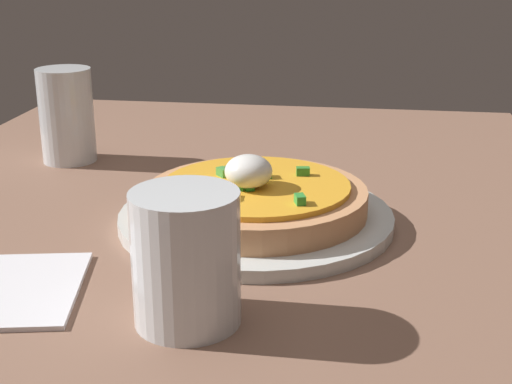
{
  "coord_description": "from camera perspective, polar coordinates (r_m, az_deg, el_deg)",
  "views": [
    {
      "loc": [
        -61.1,
        -14.46,
        28.59
      ],
      "look_at": [
        1.93,
        -5.09,
        6.29
      ],
      "focal_mm": 50.43,
      "sensor_mm": 36.0,
      "label": 1
    }
  ],
  "objects": [
    {
      "name": "pizza",
      "position": [
        0.68,
        -0.03,
        -0.39
      ],
      "size": [
        20.95,
        20.95,
        5.93
      ],
      "color": "tan",
      "rests_on": "plate"
    },
    {
      "name": "plate",
      "position": [
        0.68,
        0.0,
        -2.05
      ],
      "size": [
        26.01,
        26.01,
        1.18
      ],
      "primitive_type": "cylinder",
      "color": "silver",
      "rests_on": "dining_table"
    },
    {
      "name": "cup_far",
      "position": [
        0.5,
        -5.55,
        -5.75
      ],
      "size": [
        7.57,
        7.57,
        9.65
      ],
      "color": "silver",
      "rests_on": "dining_table"
    },
    {
      "name": "dining_table",
      "position": [
        0.68,
        -4.47,
        -4.07
      ],
      "size": [
        107.77,
        75.36,
        3.11
      ],
      "primitive_type": "cube",
      "color": "#855F4C",
      "rests_on": "ground"
    },
    {
      "name": "cup_near",
      "position": [
        0.9,
        -14.75,
        5.48
      ],
      "size": [
        6.49,
        6.49,
        11.3
      ],
      "color": "silver",
      "rests_on": "dining_table"
    }
  ]
}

